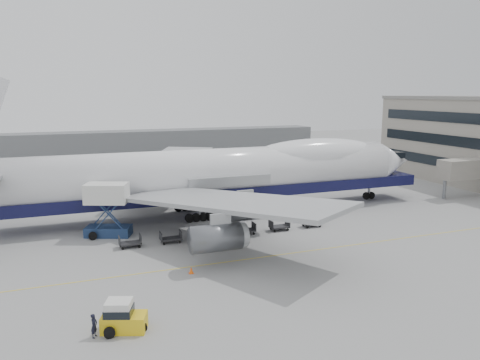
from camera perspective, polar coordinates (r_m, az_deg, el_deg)
name	(u,v)px	position (r m, az deg, el deg)	size (l,w,h in m)	color
ground	(247,239)	(53.00, 0.91, -7.21)	(260.00, 260.00, 0.00)	gray
apron_line	(269,256)	(47.77, 3.61, -9.25)	(60.00, 0.15, 0.01)	gold
hangar	(102,146)	(117.86, -16.52, 3.97)	(110.00, 8.00, 7.00)	slate
airliner	(219,173)	(62.85, -2.58, 0.89)	(67.00, 55.30, 19.98)	white
catering_truck	(107,207)	(55.41, -15.87, -3.13)	(5.60, 4.72, 6.11)	navy
baggage_tug	(122,317)	(34.54, -14.18, -15.92)	(3.38, 2.54, 2.20)	yellow
ground_worker	(94,326)	(34.27, -17.36, -16.58)	(0.61, 0.40, 1.66)	black
traffic_cone	(191,270)	(43.57, -5.97, -10.89)	(0.42, 0.42, 0.63)	#FF5A0D
dolly_0	(130,242)	(51.48, -13.25, -7.43)	(2.30, 1.35, 1.30)	#2D2D30
dolly_1	(171,238)	(52.18, -8.44, -7.01)	(2.30, 1.35, 1.30)	#2D2D30
dolly_2	(209,234)	(53.22, -3.80, -6.56)	(2.30, 1.35, 1.30)	#2D2D30
dolly_3	(245,230)	(54.61, 0.63, -6.09)	(2.30, 1.35, 1.30)	#2D2D30
dolly_4	(279,226)	(56.30, 4.81, -5.61)	(2.30, 1.35, 1.30)	#2D2D30
dolly_5	(312,222)	(58.27, 8.72, -5.14)	(2.30, 1.35, 1.30)	#2D2D30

